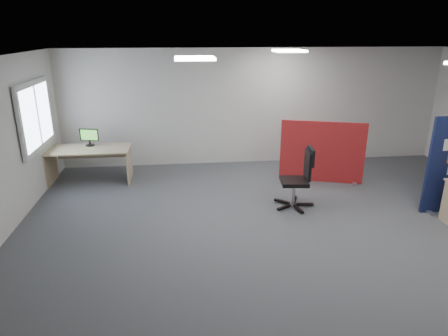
{
  "coord_description": "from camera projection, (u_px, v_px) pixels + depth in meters",
  "views": [
    {
      "loc": [
        -1.74,
        -5.72,
        3.08
      ],
      "look_at": [
        -1.09,
        0.22,
        1.0
      ],
      "focal_mm": 32.0,
      "sensor_mm": 36.0,
      "label": 1
    }
  ],
  "objects": [
    {
      "name": "office_chair",
      "position": [
        301.0,
        174.0,
        7.14
      ],
      "size": [
        0.72,
        0.73,
        1.1
      ],
      "rotation": [
        0.0,
        0.0,
        -0.11
      ],
      "color": "black",
      "rests_on": "floor"
    },
    {
      "name": "ceiling_lights",
      "position": [
        309.0,
        57.0,
        6.35
      ],
      "size": [
        4.1,
        4.1,
        0.04
      ],
      "color": "white",
      "rests_on": "ceiling"
    },
    {
      "name": "second_desk",
      "position": [
        90.0,
        156.0,
        8.43
      ],
      "size": [
        1.68,
        0.84,
        0.73
      ],
      "color": "tan",
      "rests_on": "floor"
    },
    {
      "name": "ceiling",
      "position": [
        301.0,
        58.0,
        5.68
      ],
      "size": [
        9.0,
        7.0,
        0.02
      ],
      "primitive_type": "cube",
      "color": "white",
      "rests_on": "wall_back"
    },
    {
      "name": "window",
      "position": [
        36.0,
        116.0,
        7.47
      ],
      "size": [
        0.06,
        1.7,
        1.3
      ],
      "color": "white",
      "rests_on": "wall_left"
    },
    {
      "name": "floor",
      "position": [
        291.0,
        227.0,
        6.56
      ],
      "size": [
        9.0,
        9.0,
        0.0
      ],
      "primitive_type": "plane",
      "color": "#505358",
      "rests_on": "ground"
    },
    {
      "name": "monitor_second",
      "position": [
        89.0,
        136.0,
        8.46
      ],
      "size": [
        0.4,
        0.18,
        0.37
      ],
      "rotation": [
        0.0,
        0.0,
        -0.23
      ],
      "color": "black",
      "rests_on": "second_desk"
    },
    {
      "name": "red_divider",
      "position": [
        322.0,
        153.0,
        8.35
      ],
      "size": [
        1.67,
        0.57,
        1.3
      ],
      "rotation": [
        0.0,
        0.0,
        -0.31
      ],
      "color": "#AF2516",
      "rests_on": "floor"
    },
    {
      "name": "wall_back",
      "position": [
        254.0,
        107.0,
        9.41
      ],
      "size": [
        9.0,
        0.02,
        2.7
      ],
      "primitive_type": "cube",
      "color": "silver",
      "rests_on": "floor"
    },
    {
      "name": "wall_front",
      "position": [
        433.0,
        287.0,
        2.83
      ],
      "size": [
        9.0,
        0.02,
        2.7
      ],
      "primitive_type": "cube",
      "color": "silver",
      "rests_on": "floor"
    }
  ]
}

